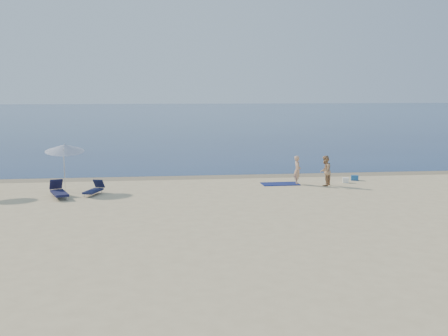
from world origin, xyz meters
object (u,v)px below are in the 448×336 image
object	(u,v)px
person_left	(297,170)
blue_cooler	(355,178)
person_right	(325,171)
umbrella_near	(65,148)

from	to	relation	value
person_left	blue_cooler	size ratio (longest dim) A/B	3.86
person_right	umbrella_near	distance (m)	13.52
blue_cooler	umbrella_near	bearing A→B (deg)	-158.51
person_left	umbrella_near	size ratio (longest dim) A/B	0.61
umbrella_near	blue_cooler	bearing A→B (deg)	-2.61
person_right	umbrella_near	bearing A→B (deg)	-55.02
person_left	blue_cooler	world-z (taller)	person_left
person_left	person_right	xyz separation A→B (m)	(1.34, -0.66, 0.03)
person_left	umbrella_near	bearing A→B (deg)	98.95
umbrella_near	person_left	bearing A→B (deg)	-5.30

